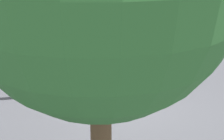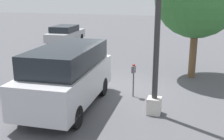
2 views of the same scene
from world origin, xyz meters
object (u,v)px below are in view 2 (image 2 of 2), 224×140
parked_van (67,75)px  car_distant (65,34)px  lamp_post (157,46)px  parking_meter_near (134,73)px

parked_van → car_distant: size_ratio=1.09×
lamp_post → parked_van: size_ratio=1.34×
parking_meter_near → lamp_post: bearing=44.9°
parked_van → car_distant: (-11.78, -5.84, -0.40)m
parked_van → parking_meter_near: bearing=127.1°
parking_meter_near → lamp_post: 2.14m
car_distant → parked_van: bearing=-156.3°
parked_van → car_distant: 13.15m
parking_meter_near → car_distant: (-10.14, -7.79, -0.20)m
parked_van → lamp_post: bearing=92.4°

